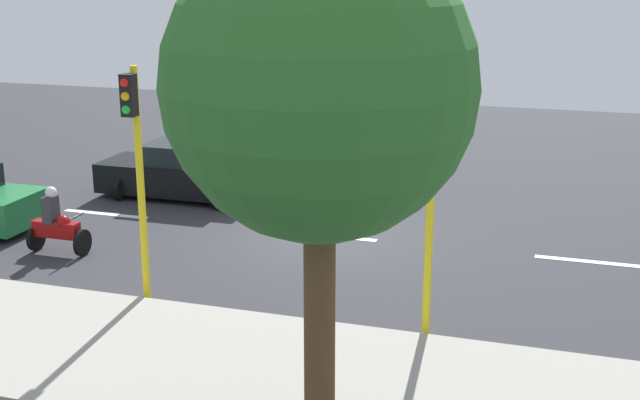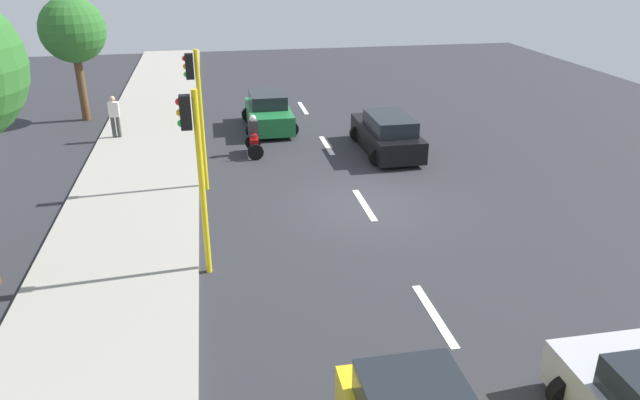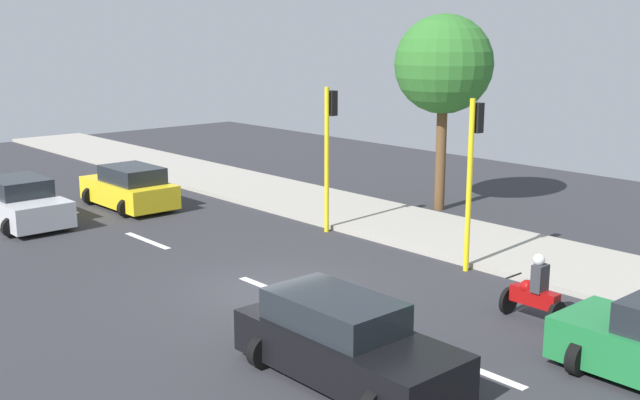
% 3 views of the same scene
% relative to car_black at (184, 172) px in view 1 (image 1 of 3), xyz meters
% --- Properties ---
extents(ground_plane, '(40.00, 60.00, 0.10)m').
position_rel_car_black_xyz_m(ground_plane, '(2.12, 4.79, -0.76)').
color(ground_plane, '#2D2D33').
extents(sidewalk, '(4.00, 60.00, 0.15)m').
position_rel_car_black_xyz_m(sidewalk, '(9.12, 4.79, -0.64)').
color(sidewalk, '#9E998E').
rests_on(sidewalk, ground).
extents(lane_stripe_north, '(0.20, 2.40, 0.01)m').
position_rel_car_black_xyz_m(lane_stripe_north, '(2.12, -1.21, -0.71)').
color(lane_stripe_north, white).
rests_on(lane_stripe_north, ground).
extents(lane_stripe_mid, '(0.20, 2.40, 0.01)m').
position_rel_car_black_xyz_m(lane_stripe_mid, '(2.12, 4.79, -0.71)').
color(lane_stripe_mid, white).
rests_on(lane_stripe_mid, ground).
extents(lane_stripe_south, '(0.20, 2.40, 0.01)m').
position_rel_car_black_xyz_m(lane_stripe_south, '(2.12, 10.79, -0.71)').
color(lane_stripe_south, white).
rests_on(lane_stripe_south, ground).
extents(car_black, '(2.17, 4.46, 1.52)m').
position_rel_car_black_xyz_m(car_black, '(0.00, 0.00, 0.00)').
color(car_black, black).
rests_on(car_black, ground).
extents(motorcycle, '(0.60, 1.30, 1.53)m').
position_rel_car_black_xyz_m(motorcycle, '(5.04, -0.63, -0.07)').
color(motorcycle, black).
rests_on(motorcycle, ground).
extents(traffic_light_corner, '(0.49, 0.24, 4.50)m').
position_rel_car_black_xyz_m(traffic_light_corner, '(6.96, 8.01, 2.22)').
color(traffic_light_corner, yellow).
rests_on(traffic_light_corner, ground).
extents(traffic_light_midblock, '(0.49, 0.24, 4.50)m').
position_rel_car_black_xyz_m(traffic_light_midblock, '(6.96, 2.59, 2.22)').
color(traffic_light_midblock, yellow).
rests_on(traffic_light_midblock, ground).
extents(street_tree_north, '(3.36, 3.36, 6.73)m').
position_rel_car_black_xyz_m(street_tree_north, '(11.89, 7.65, 4.30)').
color(street_tree_north, brown).
rests_on(street_tree_north, ground).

